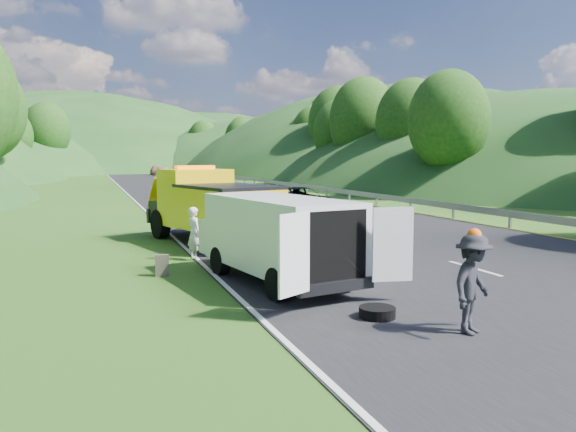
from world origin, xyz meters
name	(u,v)px	position (x,y,z in m)	size (l,w,h in m)	color
ground	(344,263)	(0.00, 0.00, 0.00)	(320.00, 320.00, 0.00)	#38661E
road_surface	(197,188)	(3.00, 40.00, 0.01)	(14.00, 200.00, 0.02)	black
guardrail	(237,182)	(10.30, 52.50, 0.00)	(0.06, 140.00, 1.52)	gray
tree_line_right	(311,179)	(23.00, 60.00, 0.00)	(14.00, 140.00, 14.00)	#335F1C
hills_backdrop	(144,169)	(6.50, 134.70, 0.00)	(201.00, 288.60, 44.00)	#2D5B23
tow_truck	(210,205)	(-2.82, 5.14, 1.34)	(3.96, 6.78, 2.75)	black
white_van	(276,235)	(-2.64, -1.72, 1.18)	(3.54, 6.23, 2.09)	black
woman	(195,260)	(-3.98, 1.92, 0.00)	(0.57, 0.42, 1.57)	white
child	(283,264)	(-1.70, 0.44, 0.00)	(0.43, 0.34, 0.89)	tan
worker	(471,334)	(-0.73, -6.71, 0.00)	(1.13, 0.65, 1.74)	black
suitcase	(162,265)	(-5.17, -0.04, 0.28)	(0.35, 0.19, 0.56)	#4E483B
spare_tire	(377,318)	(-1.79, -5.31, 0.00)	(0.70, 0.70, 0.20)	black
passing_suv	(300,214)	(3.80, 13.60, 0.00)	(2.36, 5.12, 1.42)	black
dist_car_a	(170,183)	(2.33, 53.60, 0.00)	(1.69, 4.19, 1.43)	#525357
dist_car_b	(163,176)	(4.39, 77.03, 0.00)	(1.52, 4.36, 1.43)	brown
dist_car_c	(158,175)	(4.26, 83.63, 0.00)	(2.21, 5.44, 1.58)	#9E654F
dist_car_d	(136,172)	(2.26, 103.91, 0.00)	(1.69, 4.19, 1.43)	#916073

